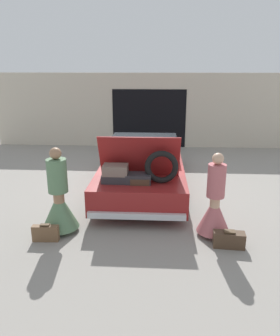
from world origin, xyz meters
The scene contains 7 objects.
ground_plane centered at (0.00, 0.00, 0.00)m, with size 40.00×40.00×0.00m, color gray.
garage_wall_back centered at (0.00, 4.48, 1.39)m, with size 12.00×0.14×2.80m.
car centered at (0.00, -0.01, 0.56)m, with size 2.02×4.97×1.67m.
person_left centered at (-1.43, -2.61, 0.57)m, with size 0.69×0.69×1.63m.
person_right centered at (1.43, -2.61, 0.56)m, with size 0.61×0.61×1.57m.
suitcase_beside_left_person centered at (-1.59, -3.01, 0.15)m, with size 0.47×0.14×0.33m.
suitcase_beside_right_person centered at (1.64, -3.03, 0.14)m, with size 0.55×0.25×0.31m.
Camera 1 is at (0.41, -8.15, 2.99)m, focal length 35.00 mm.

